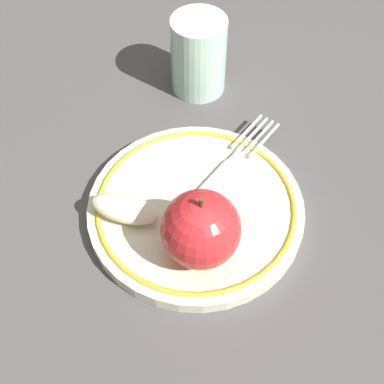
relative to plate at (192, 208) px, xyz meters
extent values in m
plane|color=#504B4B|center=(0.00, 0.01, -0.01)|extent=(2.00, 2.00, 0.00)
cylinder|color=beige|center=(0.00, 0.00, 0.00)|extent=(0.23, 0.23, 0.02)
torus|color=gold|center=(0.00, 0.00, 0.01)|extent=(0.21, 0.21, 0.01)
sphere|color=red|center=(0.02, -0.06, 0.05)|extent=(0.08, 0.08, 0.08)
cylinder|color=brown|center=(0.02, -0.06, 0.09)|extent=(0.00, 0.00, 0.01)
ellipsoid|color=#F9EECC|center=(-0.07, -0.02, 0.02)|extent=(0.08, 0.04, 0.02)
cube|color=silver|center=(0.01, 0.02, 0.01)|extent=(0.06, 0.09, 0.00)
cube|color=silver|center=(0.04, 0.07, 0.01)|extent=(0.02, 0.02, 0.00)
cube|color=silver|center=(0.07, 0.10, 0.01)|extent=(0.03, 0.06, 0.00)
cube|color=silver|center=(0.06, 0.10, 0.01)|extent=(0.03, 0.06, 0.00)
cube|color=silver|center=(0.06, 0.11, 0.01)|extent=(0.03, 0.06, 0.00)
cube|color=silver|center=(0.05, 0.11, 0.01)|extent=(0.03, 0.06, 0.00)
cylinder|color=silver|center=(-0.02, 0.20, 0.04)|extent=(0.07, 0.07, 0.10)
camera|label=1|loc=(0.05, -0.32, 0.47)|focal=50.00mm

